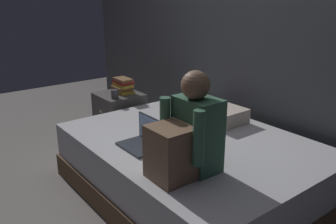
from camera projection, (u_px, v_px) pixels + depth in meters
ground_plane at (148, 195)px, 2.93m from camera, size 8.00×8.00×0.00m
wall_back at (255, 20)px, 3.19m from camera, size 5.60×0.10×2.70m
bed at (192, 167)px, 2.88m from camera, size 2.00×1.50×0.49m
nightstand at (120, 118)px, 3.90m from camera, size 0.44×0.46×0.55m
person_sitting at (187, 136)px, 2.21m from camera, size 0.39×0.44×0.66m
laptop at (144, 140)px, 2.64m from camera, size 0.32×0.23×0.22m
pillow at (213, 112)px, 3.21m from camera, size 0.56×0.36×0.13m
book_stack at (123, 86)px, 3.81m from camera, size 0.24×0.17×0.16m
mug at (115, 94)px, 3.63m from camera, size 0.08×0.08×0.09m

